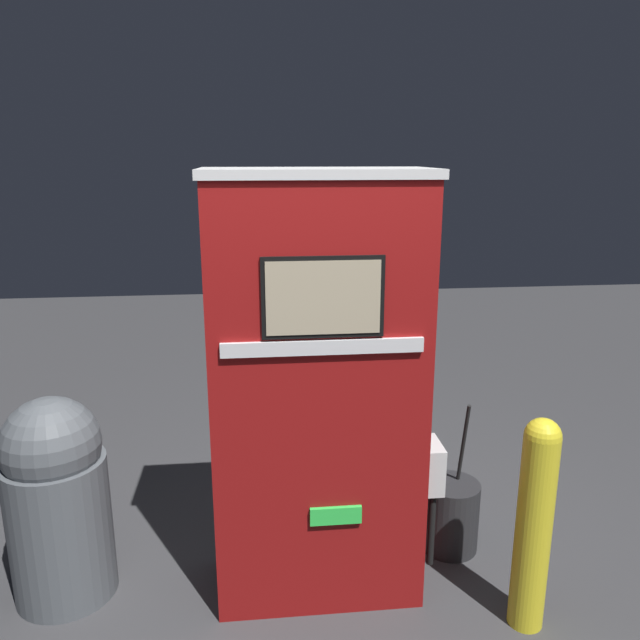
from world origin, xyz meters
TOP-DOWN VIEW (x-y plane):
  - ground_plane at (0.00, 0.00)m, footprint 14.00×14.00m
  - gas_pump at (0.00, 0.23)m, footprint 1.06×0.50m
  - safety_bollard at (0.92, -0.14)m, footprint 0.16×0.16m
  - trash_bin at (-1.23, 0.30)m, footprint 0.47×0.47m
  - squeegee_bucket at (0.74, 0.45)m, footprint 0.30×0.30m

SIDE VIEW (x-z plane):
  - ground_plane at x=0.00m, z-range 0.00..0.00m
  - squeegee_bucket at x=0.74m, z-range -0.23..0.62m
  - trash_bin at x=-1.23m, z-range 0.01..1.01m
  - safety_bollard at x=0.92m, z-range 0.03..1.04m
  - gas_pump at x=0.00m, z-range 0.00..2.02m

